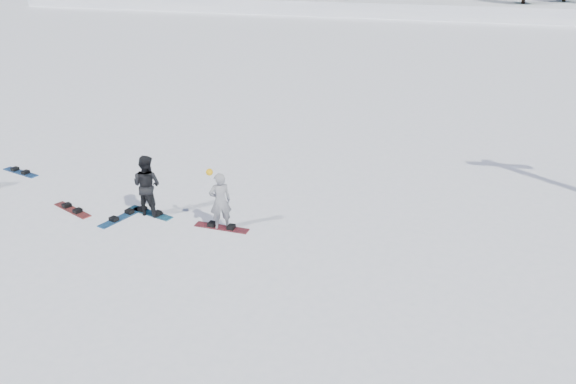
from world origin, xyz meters
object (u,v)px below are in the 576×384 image
object	(u,v)px
snowboarder_man	(147,185)
snowboard_loose_c	(21,172)
snowboard_loose_a	(122,217)
snowboard_loose_b	(72,210)
snowboarder_woman	(220,201)

from	to	relation	value
snowboarder_man	snowboard_loose_c	distance (m)	5.94
snowboarder_man	snowboard_loose_c	bearing A→B (deg)	-8.42
snowboarder_man	snowboard_loose_a	size ratio (longest dim) A/B	1.16
snowboard_loose_a	snowboarder_man	bearing A→B (deg)	-36.46
snowboard_loose_a	snowboard_loose_b	size ratio (longest dim) A/B	1.00
snowboarder_woman	snowboarder_man	distance (m)	2.30
snowboard_loose_a	snowboard_loose_b	xyz separation A→B (m)	(-1.61, -0.02, 0.00)
snowboarder_man	snowboard_loose_c	size ratio (longest dim) A/B	1.16
snowboard_loose_b	snowboarder_woman	bearing A→B (deg)	25.33
snowboarder_woman	snowboard_loose_a	xyz separation A→B (m)	(-2.89, -0.26, -0.79)
snowboarder_woman	snowboard_loose_b	size ratio (longest dim) A/B	1.15
snowboarder_woman	snowboard_loose_c	xyz separation A→B (m)	(-7.98, 1.65, -0.79)
snowboard_loose_c	snowboard_loose_a	bearing A→B (deg)	-6.84
snowboarder_man	snowboard_loose_b	size ratio (longest dim) A/B	1.16
snowboard_loose_b	snowboard_loose_a	bearing A→B (deg)	22.57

